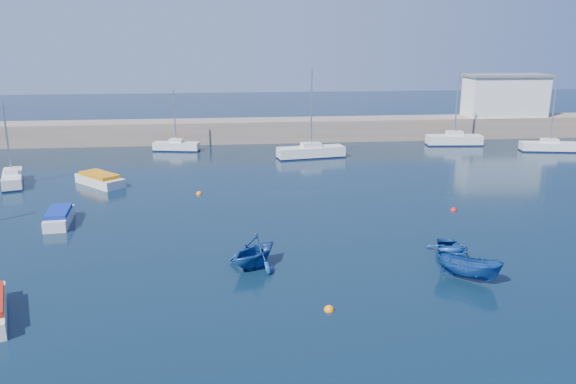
{
  "coord_description": "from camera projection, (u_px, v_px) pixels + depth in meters",
  "views": [
    {
      "loc": [
        -5.5,
        -22.81,
        12.36
      ],
      "look_at": [
        -1.23,
        15.99,
        1.6
      ],
      "focal_mm": 35.0,
      "sensor_mm": 36.0,
      "label": 1
    }
  ],
  "objects": [
    {
      "name": "buoy_3",
      "position": [
        199.0,
        194.0,
        45.91
      ],
      "size": [
        0.48,
        0.48,
        0.48
      ],
      "primitive_type": "sphere",
      "color": "orange",
      "rests_on": "ground"
    },
    {
      "name": "sailboat_3",
      "position": [
        12.0,
        178.0,
        48.65
      ],
      "size": [
        3.09,
        5.64,
        7.28
      ],
      "rotation": [
        0.0,
        0.0,
        0.31
      ],
      "color": "silver",
      "rests_on": "ground"
    },
    {
      "name": "harbor_office",
      "position": [
        505.0,
        97.0,
        71.61
      ],
      "size": [
        10.0,
        4.0,
        5.0
      ],
      "primitive_type": "cube",
      "color": "silver",
      "rests_on": "back_wall"
    },
    {
      "name": "back_wall",
      "position": [
        271.0,
        130.0,
        69.46
      ],
      "size": [
        96.0,
        4.5,
        2.6
      ],
      "primitive_type": "cube",
      "color": "#7B6B5E",
      "rests_on": "ground"
    },
    {
      "name": "motorboat_1",
      "position": [
        59.0,
        217.0,
        38.47
      ],
      "size": [
        1.89,
        4.29,
        1.02
      ],
      "rotation": [
        0.0,
        0.0,
        0.11
      ],
      "color": "silver",
      "rests_on": "ground"
    },
    {
      "name": "ground",
      "position": [
        353.0,
        317.0,
        25.72
      ],
      "size": [
        220.0,
        220.0,
        0.0
      ],
      "primitive_type": "plane",
      "color": "black",
      "rests_on": "ground"
    },
    {
      "name": "sailboat_7",
      "position": [
        454.0,
        140.0,
        66.64
      ],
      "size": [
        6.58,
        2.32,
        8.61
      ],
      "rotation": [
        0.0,
        0.0,
        1.49
      ],
      "color": "silver",
      "rests_on": "ground"
    },
    {
      "name": "buoy_1",
      "position": [
        454.0,
        210.0,
        41.54
      ],
      "size": [
        0.48,
        0.48,
        0.48
      ],
      "primitive_type": "sphere",
      "color": "red",
      "rests_on": "ground"
    },
    {
      "name": "motorboat_2",
      "position": [
        100.0,
        179.0,
        48.57
      ],
      "size": [
        4.82,
        5.0,
        1.06
      ],
      "rotation": [
        0.0,
        0.0,
        0.75
      ],
      "color": "silver",
      "rests_on": "ground"
    },
    {
      "name": "dinghy_right",
      "position": [
        469.0,
        268.0,
        29.49
      ],
      "size": [
        3.51,
        3.25,
        1.35
      ],
      "primitive_type": "imported",
      "rotation": [
        0.0,
        0.0,
        0.87
      ],
      "color": "navy",
      "rests_on": "ground"
    },
    {
      "name": "buoy_0",
      "position": [
        329.0,
        310.0,
        26.34
      ],
      "size": [
        0.49,
        0.49,
        0.49
      ],
      "primitive_type": "sphere",
      "color": "orange",
      "rests_on": "ground"
    },
    {
      "name": "dinghy_center",
      "position": [
        451.0,
        251.0,
        32.73
      ],
      "size": [
        3.01,
        3.85,
        0.72
      ],
      "primitive_type": "imported",
      "rotation": [
        0.0,
        0.0,
        -0.16
      ],
      "color": "navy",
      "rests_on": "ground"
    },
    {
      "name": "sailboat_8",
      "position": [
        549.0,
        146.0,
        63.05
      ],
      "size": [
        6.38,
        2.87,
        8.1
      ],
      "rotation": [
        0.0,
        0.0,
        1.38
      ],
      "color": "silver",
      "rests_on": "ground"
    },
    {
      "name": "dinghy_left",
      "position": [
        254.0,
        251.0,
        31.11
      ],
      "size": [
        4.62,
        4.64,
        1.85
      ],
      "primitive_type": "imported",
      "rotation": [
        0.0,
        0.0,
        -0.75
      ],
      "color": "navy",
      "rests_on": "ground"
    },
    {
      "name": "sailboat_5",
      "position": [
        176.0,
        146.0,
        63.28
      ],
      "size": [
        5.28,
        2.4,
        6.85
      ],
      "rotation": [
        0.0,
        0.0,
        1.37
      ],
      "color": "silver",
      "rests_on": "ground"
    },
    {
      "name": "sailboat_6",
      "position": [
        311.0,
        152.0,
        59.7
      ],
      "size": [
        7.39,
        3.17,
        9.37
      ],
      "rotation": [
        0.0,
        0.0,
        1.74
      ],
      "color": "silver",
      "rests_on": "ground"
    }
  ]
}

